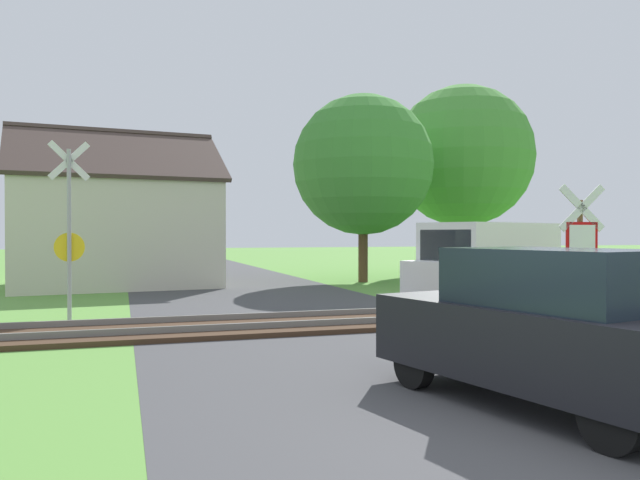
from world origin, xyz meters
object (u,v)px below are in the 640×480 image
(stop_sign_near, at_px, (581,249))
(parked_car, at_px, (544,328))
(crossing_sign_far, at_px, (69,225))
(house, at_px, (114,229))
(tree_right, at_px, (363,165))
(tree_far, at_px, (463,156))
(mail_truck, at_px, (488,259))

(stop_sign_near, xyz_separation_m, parked_car, (-3.57, -3.61, -0.77))
(parked_car, bearing_deg, crossing_sign_far, 109.31)
(stop_sign_near, bearing_deg, house, -48.10)
(tree_right, bearing_deg, crossing_sign_far, -140.17)
(stop_sign_near, bearing_deg, tree_right, -82.19)
(tree_far, height_order, tree_right, tree_far)
(parked_car, bearing_deg, mail_truck, 47.45)
(tree_right, xyz_separation_m, parked_car, (-4.73, -17.42, -3.80))
(tree_right, bearing_deg, tree_far, 26.68)
(stop_sign_near, relative_size, house, 0.36)
(tree_far, height_order, parked_car, tree_far)
(tree_far, distance_m, parked_car, 23.97)
(crossing_sign_far, height_order, house, house)
(crossing_sign_far, distance_m, tree_far, 20.84)
(crossing_sign_far, distance_m, mail_truck, 10.81)
(tree_right, relative_size, parked_car, 1.76)
(tree_far, xyz_separation_m, tree_right, (-6.44, -3.23, -0.98))
(mail_truck, relative_size, parked_car, 1.23)
(stop_sign_near, bearing_deg, crossing_sign_far, -16.93)
(tree_right, bearing_deg, house, 173.57)
(stop_sign_near, distance_m, crossing_sign_far, 10.55)
(parked_car, bearing_deg, stop_sign_near, 32.20)
(mail_truck, bearing_deg, parked_car, 126.94)
(stop_sign_near, bearing_deg, parked_car, 57.95)
(crossing_sign_far, height_order, mail_truck, crossing_sign_far)
(stop_sign_near, distance_m, tree_right, 14.19)
(mail_truck, bearing_deg, tree_right, -20.60)
(stop_sign_near, xyz_separation_m, tree_far, (7.60, 17.05, 4.02))
(tree_far, height_order, mail_truck, tree_far)
(tree_far, distance_m, mail_truck, 13.70)
(house, relative_size, tree_far, 0.88)
(house, height_order, tree_right, tree_right)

